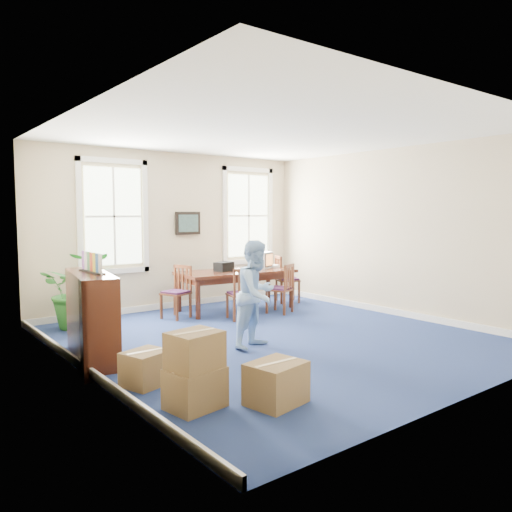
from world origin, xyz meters
TOP-DOWN VIEW (x-y plane):
  - floor at (0.00, 0.00)m, footprint 6.50×6.50m
  - ceiling at (0.00, 0.00)m, footprint 6.50×6.50m
  - wall_back at (0.00, 3.25)m, footprint 6.50×0.00m
  - wall_front at (0.00, -3.25)m, footprint 6.50×0.00m
  - wall_left at (-3.00, 0.00)m, footprint 0.00×6.50m
  - wall_right at (3.00, 0.00)m, footprint 0.00×6.50m
  - baseboard_back at (0.00, 3.22)m, footprint 6.00×0.04m
  - baseboard_left at (-2.97, 0.00)m, footprint 0.04×6.50m
  - baseboard_right at (2.97, 0.00)m, footprint 0.04×6.50m
  - window_left at (-1.30, 3.23)m, footprint 1.40×0.12m
  - window_right at (1.90, 3.23)m, footprint 1.40×0.12m
  - wall_picture at (0.30, 3.20)m, footprint 0.58×0.06m
  - conference_table at (0.85, 2.24)m, footprint 2.43×1.27m
  - crt_tv at (1.55, 2.29)m, footprint 0.52×0.53m
  - game_console at (1.87, 2.24)m, footprint 0.22×0.25m
  - equipment_bag at (0.59, 2.29)m, footprint 0.42×0.33m
  - chair_near_left at (0.37, 1.44)m, footprint 0.53×0.53m
  - chair_near_right at (1.33, 1.44)m, footprint 0.58×0.58m
  - chair_end_left at (-0.53, 2.24)m, footprint 0.57×0.57m
  - chair_end_right at (2.24, 2.24)m, footprint 0.61×0.61m
  - man at (-0.55, -0.26)m, footprint 0.91×0.80m
  - credenza at (-2.68, 0.62)m, footprint 0.73×1.64m
  - brochure_rack at (-2.66, 0.62)m, footprint 0.37×0.65m
  - potted_plant at (-2.21, 2.57)m, footprint 1.46×1.36m
  - cardboard_boxes at (-2.25, -1.60)m, footprint 1.76×1.76m

SIDE VIEW (x-z plane):
  - floor at x=0.00m, z-range 0.00..0.00m
  - baseboard_back at x=0.00m, z-range 0.00..0.12m
  - baseboard_left at x=-2.97m, z-range 0.00..0.12m
  - baseboard_right at x=2.97m, z-range 0.00..0.12m
  - conference_table at x=0.85m, z-range 0.00..0.80m
  - cardboard_boxes at x=-2.25m, z-range 0.00..0.83m
  - chair_near_left at x=0.37m, z-range 0.00..0.97m
  - chair_near_right at x=1.33m, z-range 0.00..0.97m
  - chair_end_left at x=-0.53m, z-range 0.00..0.98m
  - chair_end_right at x=2.24m, z-range 0.00..1.03m
  - credenza at x=-2.68m, z-range 0.00..1.25m
  - potted_plant at x=-2.21m, z-range 0.00..1.31m
  - man at x=-0.55m, z-range 0.00..1.57m
  - game_console at x=1.87m, z-range 0.80..0.85m
  - equipment_bag at x=0.59m, z-range 0.80..0.99m
  - crt_tv at x=1.55m, z-range 0.80..1.15m
  - brochure_rack at x=-2.66m, z-range 1.25..1.54m
  - wall_back at x=0.00m, z-range -1.65..4.85m
  - wall_front at x=0.00m, z-range -1.65..4.85m
  - wall_left at x=-3.00m, z-range -1.65..4.85m
  - wall_right at x=3.00m, z-range -1.65..4.85m
  - wall_picture at x=0.30m, z-range 1.51..1.99m
  - window_left at x=-1.30m, z-range 0.80..3.00m
  - window_right at x=1.90m, z-range 0.80..3.00m
  - ceiling at x=0.00m, z-range 3.20..3.20m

